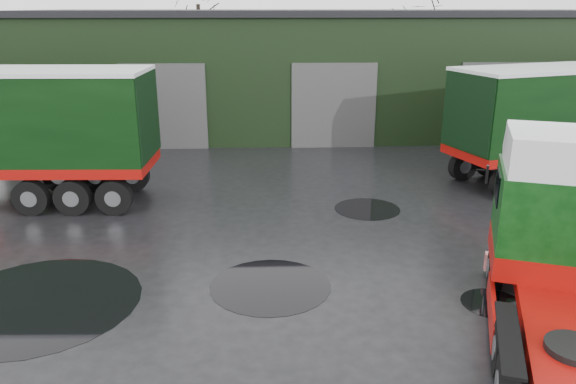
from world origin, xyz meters
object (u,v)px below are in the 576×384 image
object	(u,v)px
warehouse	(322,68)
hero_tractor	(569,255)
tree_back_b	(417,45)
tree_back_a	(199,32)

from	to	relation	value
warehouse	hero_tractor	world-z (taller)	warehouse
hero_tractor	tree_back_b	distance (m)	33.50
warehouse	hero_tractor	bearing A→B (deg)	-83.80
warehouse	tree_back_a	bearing A→B (deg)	128.66
warehouse	tree_back_a	size ratio (longest dim) A/B	3.41
warehouse	tree_back_a	xyz separation A→B (m)	(-8.00, 10.00, 1.59)
hero_tractor	tree_back_a	distance (m)	34.74
tree_back_a	tree_back_b	bearing A→B (deg)	0.00
hero_tractor	warehouse	bearing A→B (deg)	115.36
warehouse	tree_back_a	world-z (taller)	tree_back_a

